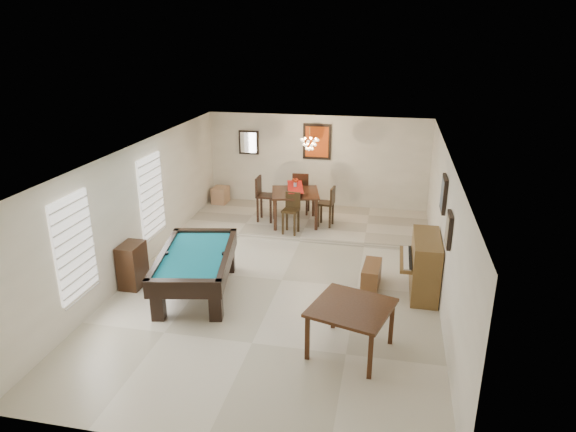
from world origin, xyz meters
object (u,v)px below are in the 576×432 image
(pool_table, at_px, (196,274))
(dining_chair_east, at_px, (326,206))
(square_table, at_px, (351,329))
(dining_chair_west, at_px, (266,199))
(dining_table, at_px, (295,205))
(dining_chair_south, at_px, (291,214))
(upright_piano, at_px, (418,265))
(flower_vase, at_px, (295,183))
(piano_bench, at_px, (371,275))
(apothecary_chest, at_px, (132,265))
(chandelier, at_px, (310,140))
(corner_bench, at_px, (220,195))
(dining_chair_north, at_px, (302,193))

(pool_table, height_order, dining_chair_east, dining_chair_east)
(square_table, height_order, dining_chair_west, dining_chair_west)
(dining_table, xyz_separation_m, dining_chair_south, (0.03, -0.70, 0.02))
(square_table, height_order, upright_piano, upright_piano)
(dining_chair_south, bearing_deg, flower_vase, 99.76)
(upright_piano, xyz_separation_m, piano_bench, (-0.85, 0.06, -0.33))
(piano_bench, relative_size, flower_vase, 3.54)
(square_table, relative_size, dining_chair_west, 1.00)
(dining_chair_east, bearing_deg, apothecary_chest, -34.76)
(dining_chair_east, bearing_deg, dining_table, -84.81)
(apothecary_chest, height_order, flower_vase, flower_vase)
(pool_table, relative_size, dining_table, 2.09)
(pool_table, bearing_deg, apothecary_chest, 167.75)
(piano_bench, xyz_separation_m, flower_vase, (-2.05, 2.82, 0.95))
(chandelier, bearing_deg, flower_vase, -137.51)
(apothecary_chest, distance_m, dining_chair_south, 3.95)
(dining_chair_east, bearing_deg, square_table, 18.40)
(dining_chair_west, xyz_separation_m, corner_bench, (-1.61, 1.15, -0.35))
(dining_table, bearing_deg, dining_chair_west, 177.72)
(dining_chair_north, bearing_deg, flower_vase, 87.39)
(upright_piano, bearing_deg, square_table, -115.84)
(dining_chair_south, relative_size, dining_chair_east, 0.98)
(piano_bench, height_order, apothecary_chest, apothecary_chest)
(flower_vase, height_order, dining_chair_west, flower_vase)
(dining_chair_south, distance_m, dining_chair_west, 1.07)
(apothecary_chest, relative_size, corner_bench, 1.77)
(flower_vase, bearing_deg, dining_chair_west, 177.72)
(dining_chair_south, height_order, dining_chair_east, dining_chair_east)
(corner_bench, bearing_deg, dining_chair_north, -9.34)
(apothecary_chest, bearing_deg, chandelier, 55.26)
(square_table, height_order, chandelier, chandelier)
(dining_chair_east, bearing_deg, corner_bench, -104.42)
(dining_table, distance_m, dining_chair_south, 0.70)
(pool_table, distance_m, chandelier, 4.66)
(dining_table, relative_size, dining_chair_north, 1.01)
(flower_vase, height_order, dining_chair_south, flower_vase)
(dining_table, distance_m, corner_bench, 2.66)
(apothecary_chest, bearing_deg, piano_bench, 11.39)
(dining_chair_south, bearing_deg, square_table, -59.94)
(piano_bench, height_order, dining_chair_north, dining_chair_north)
(dining_table, relative_size, dining_chair_south, 1.16)
(dining_chair_south, xyz_separation_m, corner_bench, (-2.40, 1.88, -0.27))
(apothecary_chest, height_order, chandelier, chandelier)
(piano_bench, relative_size, dining_chair_east, 0.82)
(square_table, height_order, corner_bench, square_table)
(dining_chair_north, bearing_deg, chandelier, 117.21)
(upright_piano, bearing_deg, dining_chair_east, 126.64)
(corner_bench, bearing_deg, square_table, -56.01)
(dining_chair_south, bearing_deg, piano_bench, -38.90)
(dining_chair_west, xyz_separation_m, dining_chair_east, (1.53, -0.05, -0.07))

